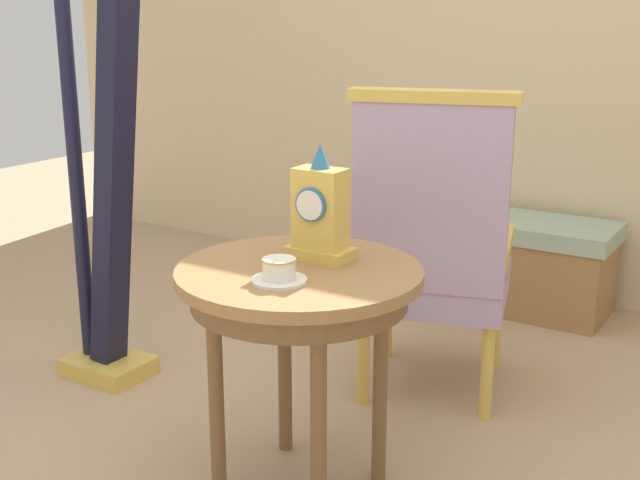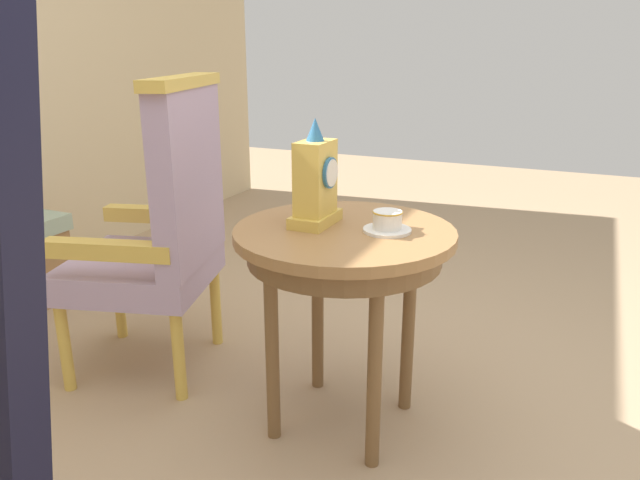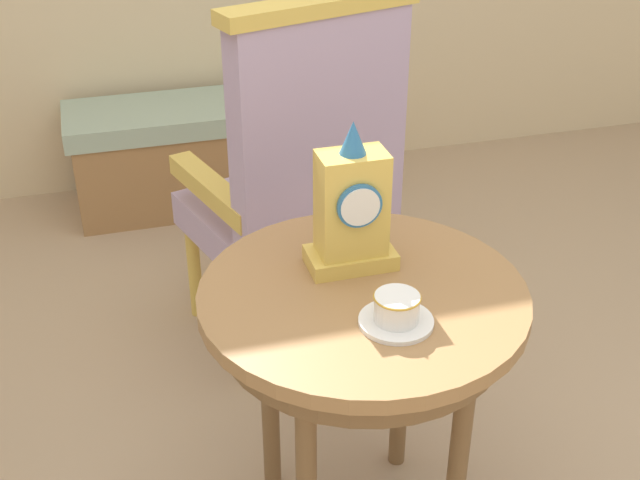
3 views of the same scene
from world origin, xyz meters
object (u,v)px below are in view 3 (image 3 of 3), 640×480
(teacup_left, at_px, (397,311))
(window_bench, at_px, (201,153))
(armchair, at_px, (299,178))
(mantel_clock, at_px, (352,211))
(side_table, at_px, (362,322))

(teacup_left, relative_size, window_bench, 0.14)
(armchair, bearing_deg, window_bench, 97.55)
(mantel_clock, xyz_separation_m, armchair, (0.06, 0.66, -0.24))
(teacup_left, height_order, mantel_clock, mantel_clock)
(teacup_left, bearing_deg, window_bench, 93.09)
(armchair, relative_size, window_bench, 1.06)
(teacup_left, bearing_deg, armchair, 87.62)
(mantel_clock, xyz_separation_m, window_bench, (-0.09, 1.76, -0.61))
(side_table, bearing_deg, window_bench, 92.57)
(window_bench, bearing_deg, side_table, -87.43)
(side_table, relative_size, armchair, 0.61)
(mantel_clock, bearing_deg, window_bench, 92.89)
(teacup_left, height_order, window_bench, teacup_left)
(teacup_left, xyz_separation_m, mantel_clock, (-0.02, 0.23, 0.11))
(side_table, distance_m, teacup_left, 0.17)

